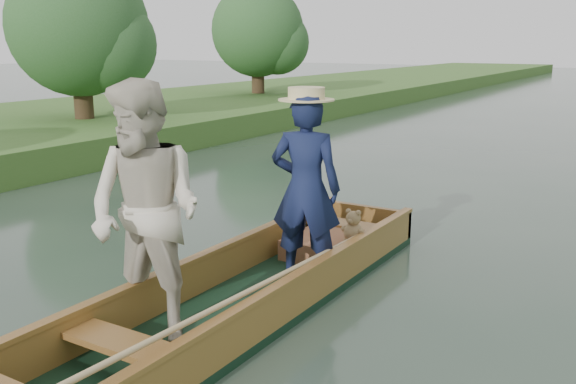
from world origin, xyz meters
The scene contains 3 objects.
ground centered at (0.00, 0.00, 0.00)m, with size 120.00×120.00×0.00m, color #283D30.
trees_far centered at (0.63, 8.22, 2.50)m, with size 22.68×16.01×4.31m.
punt centered at (-0.08, -0.32, 0.78)m, with size 1.34×5.26×2.10m.
Camera 1 is at (3.15, -4.51, 2.36)m, focal length 40.00 mm.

